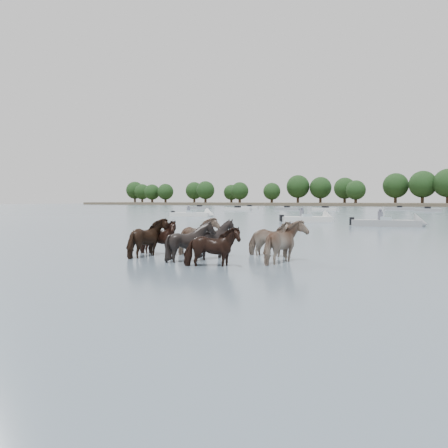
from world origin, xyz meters
The scene contains 8 objects.
ground centered at (0.00, 0.00, 0.00)m, with size 400.00×400.00×0.00m, color #4C5F6D.
shoreline centered at (-70.00, 150.00, 0.50)m, with size 160.00×30.00×1.00m, color #4C4233.
pony_herd centered at (-1.35, 1.51, 0.54)m, with size 6.59×4.32×1.54m.
motorboat_a centered at (-6.50, 27.93, 0.23)m, with size 4.89×4.26×1.92m.
motorboat_b centered at (1.13, 23.95, 0.23)m, with size 5.56×2.65×1.92m.
motorboat_f centered at (-22.64, 33.54, 0.23)m, with size 5.73×2.09×1.92m.
distant_flotilla centered at (1.21, 76.20, 0.26)m, with size 105.22×24.96×0.93m.
treeline centered at (-62.20, 151.86, 6.43)m, with size 144.05×18.90×12.02m.
Camera 1 is at (6.46, -11.22, 1.93)m, focal length 36.18 mm.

